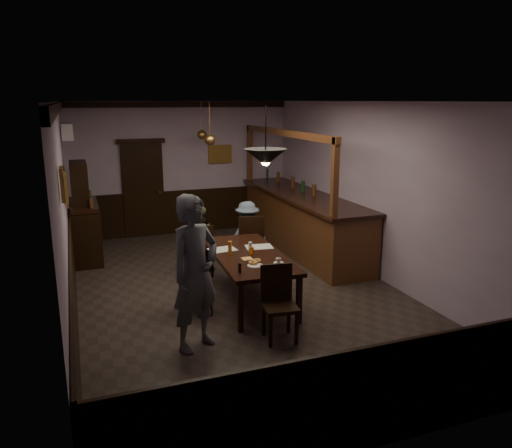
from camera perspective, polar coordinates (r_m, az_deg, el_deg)
name	(u,v)px	position (r m, az deg, el deg)	size (l,w,h in m)	color
room	(236,201)	(7.75, -2.28, 2.67)	(5.01, 8.01, 3.01)	#2D2621
dining_table	(248,258)	(7.61, -0.89, -3.87)	(1.10, 2.24, 0.75)	black
chair_far_left	(202,248)	(8.74, -6.20, -2.77)	(0.47, 0.47, 0.93)	black
chair_far_right	(251,241)	(8.92, -0.58, -1.93)	(0.55, 0.55, 1.04)	black
chair_near	(278,299)	(6.49, 2.57, -8.55)	(0.47, 0.47, 0.97)	black
chair_side	(190,275)	(7.27, -7.57, -5.76)	(0.53, 0.53, 1.05)	black
person_standing	(195,273)	(6.13, -6.96, -5.60)	(0.71, 0.47, 1.95)	#575964
person_seated_left	(199,239)	(8.97, -6.51, -1.75)	(0.58, 0.45, 1.20)	#4C5231
person_seated_right	(247,234)	(9.18, -1.00, -1.19)	(0.80, 0.46, 1.23)	slate
newspaper_left	(222,250)	(7.80, -3.87, -2.93)	(0.42, 0.30, 0.01)	silver
newspaper_right	(259,247)	(7.92, 0.34, -2.63)	(0.42, 0.30, 0.01)	silver
napkin	(247,259)	(7.35, -1.03, -3.97)	(0.15, 0.15, 0.00)	#E7AE55
saucer	(279,263)	(7.15, 2.60, -4.47)	(0.15, 0.15, 0.01)	white
coffee_cup	(278,260)	(7.12, 2.57, -4.18)	(0.08, 0.08, 0.07)	white
pastry_plate	(255,266)	(7.03, -0.10, -4.77)	(0.22, 0.22, 0.01)	white
pastry_ring_a	(253,263)	(7.07, -0.34, -4.43)	(0.13, 0.13, 0.04)	#C68C47
pastry_ring_b	(257,261)	(7.15, 0.08, -4.22)	(0.13, 0.13, 0.04)	#C68C47
soda_can	(252,251)	(7.50, -0.50, -3.13)	(0.07, 0.07, 0.12)	orange
beer_glass	(230,248)	(7.55, -2.99, -2.72)	(0.06, 0.06, 0.20)	#BF721E
water_glass	(250,247)	(7.67, -0.65, -2.62)	(0.06, 0.06, 0.15)	silver
pepper_mill	(240,268)	(6.75, -1.86, -5.03)	(0.04, 0.04, 0.14)	black
sideboard	(85,221)	(10.13, -19.00, 0.32)	(0.51, 1.43, 1.89)	black
bar_counter	(302,220)	(10.29, 5.26, 0.45)	(1.02, 4.39, 2.46)	#512C15
door_back	(143,191)	(11.44, -12.75, 3.74)	(0.90, 0.06, 2.10)	black
ac_unit	(67,131)	(10.15, -20.77, 9.89)	(0.20, 0.85, 0.30)	white
picture_left_small	(62,184)	(5.70, -21.26, 4.28)	(0.04, 0.28, 0.36)	olive
picture_left_large	(66,189)	(8.14, -20.86, 3.75)	(0.04, 0.62, 0.48)	olive
picture_back	(220,154)	(11.72, -4.13, 7.98)	(0.55, 0.04, 0.42)	olive
pendant_iron	(266,157)	(6.52, 1.10, 7.63)	(0.56, 0.56, 0.81)	black
pendant_brass_mid	(210,140)	(9.44, -5.29, 9.55)	(0.20, 0.20, 0.81)	#BF8C3F
pendant_brass_far	(202,135)	(10.84, -6.21, 10.09)	(0.20, 0.20, 0.81)	#BF8C3F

